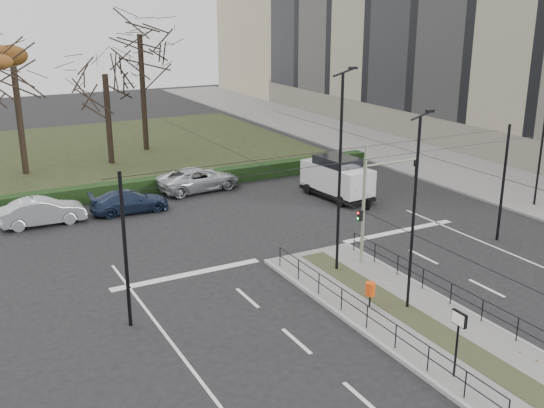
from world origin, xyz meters
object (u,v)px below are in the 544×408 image
at_px(info_panel, 458,326).
at_px(bare_tree_near, 105,81).
at_px(streetlamp_median_near, 414,212).
at_px(rust_tree, 13,66).
at_px(traffic_light, 369,202).
at_px(streetlamp_median_far, 340,171).
at_px(litter_bin, 370,289).
at_px(streetlamp_sidewalk, 544,130).
at_px(bare_tree_center, 140,43).
at_px(parked_car_fourth, 198,179).
at_px(parked_car_second, 43,212).
at_px(parked_car_third, 129,201).
at_px(white_van, 337,177).

relative_size(info_panel, bare_tree_near, 0.26).
xyz_separation_m(streetlamp_median_near, rust_tree, (-10.15, 29.27, 3.47)).
distance_m(traffic_light, streetlamp_median_far, 2.41).
bearing_deg(litter_bin, info_panel, -96.78).
bearing_deg(streetlamp_sidewalk, bare_tree_center, 121.23).
bearing_deg(parked_car_fourth, info_panel, 171.66).
xyz_separation_m(parked_car_second, bare_tree_near, (6.92, 11.99, 5.49)).
distance_m(parked_car_third, bare_tree_center, 18.34).
xyz_separation_m(white_van, rust_tree, (-16.29, 15.10, 6.22)).
distance_m(info_panel, bare_tree_center, 38.04).
distance_m(parked_car_third, rust_tree, 14.30).
height_order(streetlamp_median_far, parked_car_second, streetlamp_median_far).
height_order(traffic_light, streetlamp_sidewalk, streetlamp_sidewalk).
bearing_deg(bare_tree_center, streetlamp_sidewalk, -58.77).
bearing_deg(info_panel, litter_bin, 83.22).
relative_size(litter_bin, parked_car_fourth, 0.18).
relative_size(parked_car_third, rust_tree, 0.46).
height_order(rust_tree, bare_tree_center, bare_tree_center).
xyz_separation_m(streetlamp_median_far, white_van, (6.47, 9.70, -3.35)).
relative_size(streetlamp_sidewalk, parked_car_second, 1.96).
xyz_separation_m(traffic_light, parked_car_fourth, (-2.23, 15.16, -2.27)).
distance_m(info_panel, streetlamp_median_near, 5.39).
distance_m(info_panel, bare_tree_near, 34.41).
height_order(streetlamp_median_near, parked_car_fourth, streetlamp_median_near).
xyz_separation_m(traffic_light, rust_tree, (-11.54, 24.65, 4.54)).
height_order(streetlamp_median_far, white_van, streetlamp_median_far).
distance_m(traffic_light, litter_bin, 5.15).
bearing_deg(parked_car_second, parked_car_third, -89.84).
height_order(parked_car_third, white_van, white_van).
distance_m(rust_tree, bare_tree_center, 10.64).
xyz_separation_m(streetlamp_median_far, rust_tree, (-9.82, 24.80, 2.87)).
bearing_deg(streetlamp_median_far, streetlamp_median_near, -85.66).
height_order(parked_car_fourth, white_van, white_van).
distance_m(traffic_light, parked_car_third, 15.03).
relative_size(litter_bin, streetlamp_median_far, 0.11).
distance_m(traffic_light, parked_car_fourth, 15.49).
height_order(litter_bin, parked_car_third, parked_car_third).
height_order(streetlamp_median_far, parked_car_fourth, streetlamp_median_far).
height_order(parked_car_fourth, bare_tree_center, bare_tree_center).
distance_m(parked_car_second, bare_tree_near, 14.89).
height_order(litter_bin, bare_tree_center, bare_tree_center).
relative_size(traffic_light, streetlamp_sidewalk, 0.56).
bearing_deg(rust_tree, traffic_light, -64.91).
bearing_deg(white_van, info_panel, -113.24).
bearing_deg(streetlamp_median_near, rust_tree, 109.13).
height_order(rust_tree, bare_tree_near, rust_tree).
bearing_deg(bare_tree_center, bare_tree_near, -138.61).
relative_size(streetlamp_median_far, rust_tree, 0.91).
xyz_separation_m(litter_bin, rust_tree, (-8.88, 28.49, 6.71)).
bearing_deg(traffic_light, bare_tree_near, 102.14).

